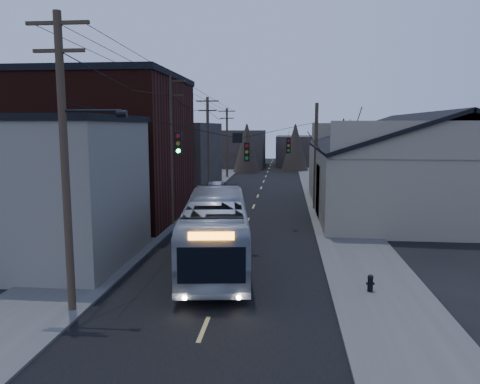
% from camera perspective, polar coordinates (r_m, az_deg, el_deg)
% --- Properties ---
extents(ground, '(160.00, 160.00, 0.00)m').
position_cam_1_polar(ground, '(14.44, -5.92, -19.61)').
color(ground, black).
rests_on(ground, ground).
extents(road_surface, '(9.00, 110.00, 0.02)m').
position_cam_1_polar(road_surface, '(43.12, 2.03, -0.88)').
color(road_surface, black).
rests_on(road_surface, ground).
extents(sidewalk_left, '(4.00, 110.00, 0.12)m').
position_cam_1_polar(sidewalk_left, '(43.99, -6.45, -0.69)').
color(sidewalk_left, '#474744').
rests_on(sidewalk_left, ground).
extents(sidewalk_right, '(4.00, 110.00, 0.12)m').
position_cam_1_polar(sidewalk_right, '(43.21, 10.67, -0.93)').
color(sidewalk_right, '#474744').
rests_on(sidewalk_right, ground).
extents(building_clapboard, '(8.00, 8.00, 7.00)m').
position_cam_1_polar(building_clapboard, '(24.67, -22.60, -0.01)').
color(building_clapboard, '#6F695C').
rests_on(building_clapboard, ground).
extents(building_brick, '(10.00, 12.00, 10.00)m').
position_cam_1_polar(building_brick, '(34.93, -15.67, 4.96)').
color(building_brick, black).
rests_on(building_brick, ground).
extents(building_left_far, '(9.00, 14.00, 7.00)m').
position_cam_1_polar(building_left_far, '(50.12, -8.45, 4.30)').
color(building_left_far, '#2C2823').
rests_on(building_left_far, ground).
extents(warehouse, '(16.16, 20.60, 7.73)m').
position_cam_1_polar(warehouse, '(39.13, 20.94, 1.65)').
color(warehouse, gray).
rests_on(warehouse, ground).
extents(building_far_left, '(10.00, 12.00, 6.00)m').
position_cam_1_polar(building_far_left, '(78.09, -0.76, 5.32)').
color(building_far_left, '#2C2823').
rests_on(building_far_left, ground).
extents(building_far_right, '(12.00, 14.00, 5.00)m').
position_cam_1_polar(building_far_right, '(82.74, 8.65, 5.04)').
color(building_far_right, '#2C2823').
rests_on(building_far_right, ground).
extents(bare_tree, '(0.40, 0.40, 7.20)m').
position_cam_1_polar(bare_tree, '(32.89, 12.33, 2.46)').
color(bare_tree, black).
rests_on(bare_tree, ground).
extents(utility_lines, '(11.24, 45.28, 10.50)m').
position_cam_1_polar(utility_lines, '(37.15, -3.32, 5.34)').
color(utility_lines, '#382B1E').
rests_on(utility_lines, ground).
extents(bus, '(4.32, 12.43, 3.39)m').
position_cam_1_polar(bus, '(22.79, -2.97, -4.64)').
color(bus, '#9DA2A8').
rests_on(bus, ground).
extents(parked_car, '(1.43, 3.81, 1.24)m').
position_cam_1_polar(parked_car, '(46.10, -3.10, 0.46)').
color(parked_car, '#B0B2B8').
rests_on(parked_car, ground).
extents(fire_hydrant, '(0.32, 0.24, 0.69)m').
position_cam_1_polar(fire_hydrant, '(19.75, 15.60, -10.56)').
color(fire_hydrant, black).
rests_on(fire_hydrant, sidewalk_right).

